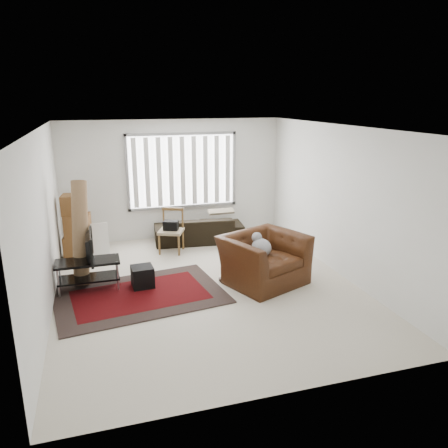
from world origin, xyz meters
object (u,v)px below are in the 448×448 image
object	(u,v)px
sofa	(199,226)
armchair	(264,256)
moving_boxes	(77,229)
tv_stand	(88,269)
side_chair	(171,229)

from	to	relation	value
sofa	armchair	world-z (taller)	armchair
moving_boxes	sofa	world-z (taller)	moving_boxes
tv_stand	sofa	distance (m)	3.11
tv_stand	armchair	size ratio (longest dim) A/B	0.63
sofa	armchair	size ratio (longest dim) A/B	1.18
sofa	armchair	xyz separation A→B (m)	(0.56, -2.54, 0.12)
tv_stand	armchair	distance (m)	3.01
tv_stand	side_chair	world-z (taller)	side_chair
tv_stand	sofa	bearing A→B (deg)	39.60
sofa	side_chair	distance (m)	0.87
moving_boxes	side_chair	distance (m)	1.88
moving_boxes	sofa	size ratio (longest dim) A/B	0.67
side_chair	armchair	bearing A→B (deg)	-34.91
tv_stand	sofa	world-z (taller)	sofa
side_chair	armchair	distance (m)	2.42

